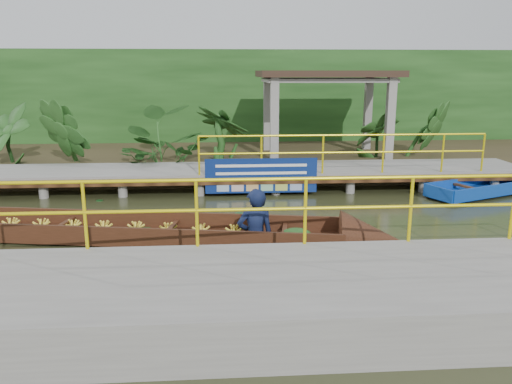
{
  "coord_description": "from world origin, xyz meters",
  "views": [
    {
      "loc": [
        -0.43,
        -10.08,
        3.17
      ],
      "look_at": [
        0.32,
        0.5,
        0.6
      ],
      "focal_mm": 35.0,
      "sensor_mm": 36.0,
      "label": 1
    }
  ],
  "objects": [
    {
      "name": "moored_blue_boat",
      "position": [
        7.18,
        2.54,
        0.16
      ],
      "size": [
        3.74,
        2.29,
        0.88
      ],
      "rotation": [
        0.0,
        0.0,
        0.4
      ],
      "color": "#0D3996",
      "rests_on": "ground"
    },
    {
      "name": "ground",
      "position": [
        0.0,
        0.0,
        0.0
      ],
      "size": [
        80.0,
        80.0,
        0.0
      ],
      "primitive_type": "plane",
      "color": "#2D3018",
      "rests_on": "ground"
    },
    {
      "name": "land_strip",
      "position": [
        0.0,
        7.5,
        0.23
      ],
      "size": [
        30.0,
        8.0,
        0.45
      ],
      "primitive_type": "cube",
      "color": "#312818",
      "rests_on": "ground"
    },
    {
      "name": "vendor_boat",
      "position": [
        -2.14,
        -0.73,
        0.27
      ],
      "size": [
        10.83,
        2.89,
        2.4
      ],
      "rotation": [
        0.0,
        0.0,
        -0.17
      ],
      "color": "#341A0E",
      "rests_on": "ground"
    },
    {
      "name": "blue_banner",
      "position": [
        0.59,
        2.48,
        0.56
      ],
      "size": [
        2.9,
        0.04,
        0.91
      ],
      "color": "navy",
      "rests_on": "ground"
    },
    {
      "name": "near_dock",
      "position": [
        1.0,
        -4.2,
        0.3
      ],
      "size": [
        18.0,
        2.4,
        1.73
      ],
      "color": "slate",
      "rests_on": "ground"
    },
    {
      "name": "pavilion",
      "position": [
        3.0,
        6.3,
        2.82
      ],
      "size": [
        4.4,
        3.0,
        3.0
      ],
      "color": "slate",
      "rests_on": "ground"
    },
    {
      "name": "foliage_backdrop",
      "position": [
        0.0,
        10.0,
        2.0
      ],
      "size": [
        30.0,
        0.8,
        4.0
      ],
      "primitive_type": "cube",
      "color": "#173B12",
      "rests_on": "ground"
    },
    {
      "name": "tropical_plants",
      "position": [
        -0.63,
        5.3,
        1.3
      ],
      "size": [
        14.36,
        1.36,
        1.7
      ],
      "color": "#173B12",
      "rests_on": "ground"
    },
    {
      "name": "far_dock",
      "position": [
        0.02,
        3.43,
        0.48
      ],
      "size": [
        16.0,
        2.06,
        1.66
      ],
      "color": "slate",
      "rests_on": "ground"
    }
  ]
}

